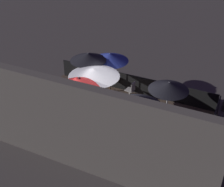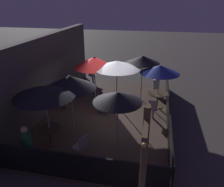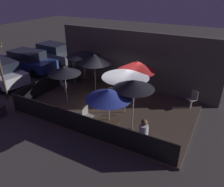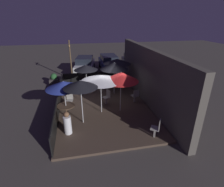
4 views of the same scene
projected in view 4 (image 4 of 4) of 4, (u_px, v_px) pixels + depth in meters
name	position (u px, v px, depth m)	size (l,w,h in m)	color
ground_plane	(103.00, 106.00, 11.35)	(60.00, 60.00, 0.00)	#423D3A
patio_deck	(103.00, 106.00, 11.32)	(8.60, 5.49, 0.12)	#47382D
building_wall	(148.00, 77.00, 11.17)	(10.20, 0.36, 3.61)	#4C4742
fence_front	(59.00, 102.00, 10.61)	(8.40, 0.05, 0.95)	black
fence_side_left	(95.00, 77.00, 14.93)	(0.05, 5.29, 0.95)	black
patio_umbrella_0	(117.00, 61.00, 13.22)	(2.10, 2.10, 2.33)	#B2B2B7
patio_umbrella_1	(63.00, 85.00, 9.10)	(1.86, 1.86, 2.16)	#B2B2B7
patio_umbrella_2	(121.00, 77.00, 9.72)	(2.01, 2.01, 2.43)	#B2B2B7
patio_umbrella_3	(114.00, 66.00, 12.17)	(1.99, 1.99, 2.34)	#B2B2B7
patio_umbrella_4	(80.00, 84.00, 8.53)	(1.72, 1.72, 2.39)	#B2B2B7
patio_umbrella_5	(86.00, 67.00, 12.42)	(1.71, 1.71, 2.10)	#B2B2B7
patio_umbrella_6	(101.00, 78.00, 9.60)	(2.26, 2.26, 2.30)	#B2B2B7
dining_table_0	(117.00, 81.00, 13.85)	(0.81, 0.81, 0.71)	#4C3828
dining_table_1	(66.00, 108.00, 9.65)	(0.98, 0.98, 0.76)	#4C3828
patio_chair_0	(98.00, 80.00, 14.12)	(0.52, 0.52, 0.94)	gray
patio_chair_1	(135.00, 95.00, 11.44)	(0.47, 0.47, 0.91)	gray
patio_chair_2	(157.00, 128.00, 8.03)	(0.55, 0.55, 0.95)	gray
patio_chair_3	(107.00, 97.00, 11.26)	(0.54, 0.54, 0.92)	gray
patio_chair_4	(70.00, 99.00, 10.82)	(0.45, 0.45, 0.95)	gray
patron_0	(67.00, 124.00, 8.33)	(0.50, 0.50, 1.17)	silver
patron_1	(117.00, 76.00, 14.79)	(0.40, 0.40, 1.33)	#236642
planter_box	(54.00, 80.00, 14.95)	(1.04, 0.73, 0.96)	#332D2D
light_post	(70.00, 58.00, 15.39)	(1.10, 0.12, 3.55)	brown
parked_car_0	(85.00, 64.00, 17.99)	(4.31, 2.42, 1.62)	silver
parked_car_1	(109.00, 62.00, 18.78)	(4.52, 1.81, 1.62)	navy
parked_car_2	(133.00, 62.00, 19.09)	(4.41, 2.02, 1.62)	#5B5B60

